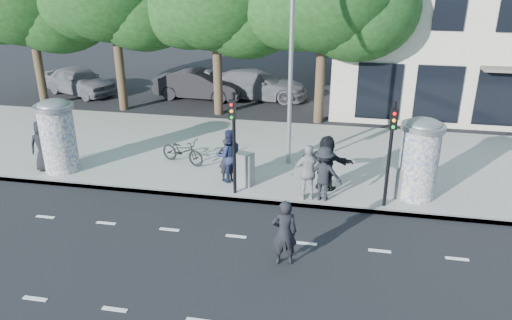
% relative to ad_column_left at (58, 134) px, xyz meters
% --- Properties ---
extents(ground, '(120.00, 120.00, 0.00)m').
position_rel_ad_column_left_xyz_m(ground, '(7.20, -4.50, -1.54)').
color(ground, black).
rests_on(ground, ground).
extents(sidewalk, '(40.00, 8.00, 0.15)m').
position_rel_ad_column_left_xyz_m(sidewalk, '(7.20, 3.00, -1.46)').
color(sidewalk, gray).
rests_on(sidewalk, ground).
extents(curb, '(40.00, 0.10, 0.16)m').
position_rel_ad_column_left_xyz_m(curb, '(7.20, -0.95, -1.46)').
color(curb, slate).
rests_on(curb, ground).
extents(lane_dash_far, '(32.00, 0.12, 0.01)m').
position_rel_ad_column_left_xyz_m(lane_dash_far, '(7.20, -3.10, -1.53)').
color(lane_dash_far, silver).
rests_on(lane_dash_far, ground).
extents(ad_column_left, '(1.36, 1.36, 2.65)m').
position_rel_ad_column_left_xyz_m(ad_column_left, '(0.00, 0.00, 0.00)').
color(ad_column_left, beige).
rests_on(ad_column_left, sidewalk).
extents(ad_column_right, '(1.36, 1.36, 2.65)m').
position_rel_ad_column_left_xyz_m(ad_column_right, '(12.40, 0.20, 0.00)').
color(ad_column_right, beige).
rests_on(ad_column_right, sidewalk).
extents(traffic_pole_near, '(0.22, 0.31, 3.40)m').
position_rel_ad_column_left_xyz_m(traffic_pole_near, '(6.60, -0.71, 0.69)').
color(traffic_pole_near, black).
rests_on(traffic_pole_near, sidewalk).
extents(traffic_pole_far, '(0.22, 0.31, 3.40)m').
position_rel_ad_column_left_xyz_m(traffic_pole_far, '(11.40, -0.71, 0.69)').
color(traffic_pole_far, black).
rests_on(traffic_pole_far, sidewalk).
extents(street_lamp, '(0.25, 0.93, 8.00)m').
position_rel_ad_column_left_xyz_m(street_lamp, '(8.00, 2.13, 3.26)').
color(street_lamp, slate).
rests_on(street_lamp, sidewalk).
extents(ped_a, '(1.08, 0.87, 1.91)m').
position_rel_ad_column_left_xyz_m(ped_a, '(-0.55, -0.13, -0.43)').
color(ped_a, black).
rests_on(ped_a, sidewalk).
extents(ped_b, '(0.65, 0.52, 1.57)m').
position_rel_ad_column_left_xyz_m(ped_b, '(6.11, 0.25, -0.60)').
color(ped_b, black).
rests_on(ped_b, sidewalk).
extents(ped_c, '(1.12, 1.01, 1.87)m').
position_rel_ad_column_left_xyz_m(ped_c, '(6.20, 0.24, -0.45)').
color(ped_c, '#192140').
rests_on(ped_c, sidewalk).
extents(ped_d, '(1.21, 0.76, 1.79)m').
position_rel_ad_column_left_xyz_m(ped_d, '(9.47, -0.58, -0.49)').
color(ped_d, black).
rests_on(ped_d, sidewalk).
extents(ped_e, '(1.23, 0.92, 1.86)m').
position_rel_ad_column_left_xyz_m(ped_e, '(8.99, -0.65, -0.46)').
color(ped_e, '#959698').
rests_on(ped_e, sidewalk).
extents(ped_f, '(1.83, 0.98, 1.87)m').
position_rel_ad_column_left_xyz_m(ped_f, '(9.50, 0.24, -0.45)').
color(ped_f, black).
rests_on(ped_f, sidewalk).
extents(man_road, '(0.74, 0.58, 1.81)m').
position_rel_ad_column_left_xyz_m(man_road, '(8.71, -4.14, -0.63)').
color(man_road, black).
rests_on(man_road, ground).
extents(bicycle, '(1.25, 1.98, 0.98)m').
position_rel_ad_column_left_xyz_m(bicycle, '(4.10, 1.43, -0.90)').
color(bicycle, black).
rests_on(bicycle, sidewalk).
extents(cabinet_left, '(0.64, 0.53, 1.14)m').
position_rel_ad_column_left_xyz_m(cabinet_left, '(6.80, 0.03, -0.82)').
color(cabinet_left, gray).
rests_on(cabinet_left, sidewalk).
extents(cabinet_right, '(0.59, 0.52, 1.03)m').
position_rel_ad_column_left_xyz_m(cabinet_right, '(11.90, 0.04, -0.87)').
color(cabinet_right, slate).
rests_on(cabinet_right, sidewalk).
extents(car_left, '(3.55, 5.01, 1.58)m').
position_rel_ad_column_left_xyz_m(car_left, '(-5.02, 10.39, -0.75)').
color(car_left, slate).
rests_on(car_left, ground).
extents(car_mid, '(1.97, 4.97, 1.61)m').
position_rel_ad_column_left_xyz_m(car_mid, '(1.94, 10.73, -0.73)').
color(car_mid, black).
rests_on(car_mid, ground).
extents(car_right, '(2.55, 5.64, 1.60)m').
position_rel_ad_column_left_xyz_m(car_right, '(5.05, 11.45, -0.74)').
color(car_right, slate).
rests_on(car_right, ground).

